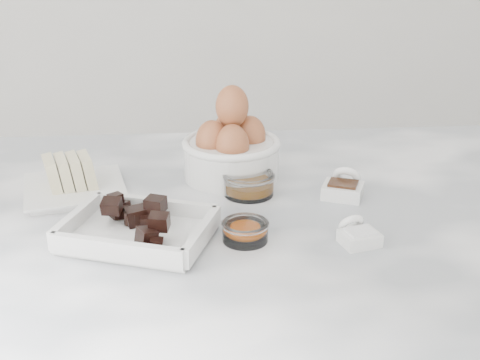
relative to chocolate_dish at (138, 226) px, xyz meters
name	(u,v)px	position (x,y,z in m)	size (l,w,h in m)	color
marble_slab	(229,223)	(0.13, 0.09, -0.04)	(1.20, 0.80, 0.04)	white
chocolate_dish	(138,226)	(0.00, 0.00, 0.00)	(0.24, 0.21, 0.05)	white
butter_plate	(72,181)	(-0.12, 0.18, 0.00)	(0.19, 0.19, 0.07)	white
sugar_ramekin	(234,165)	(0.15, 0.23, 0.00)	(0.07, 0.07, 0.04)	white
egg_bowl	(231,148)	(0.15, 0.23, 0.03)	(0.17, 0.17, 0.16)	white
honey_bowl	(249,183)	(0.17, 0.15, 0.00)	(0.09, 0.09, 0.04)	white
zest_bowl	(245,230)	(0.15, -0.01, -0.01)	(0.07, 0.07, 0.03)	white
vanilla_spoon	(344,187)	(0.33, 0.13, -0.01)	(0.08, 0.09, 0.05)	white
salt_spoon	(357,234)	(0.31, -0.03, -0.01)	(0.06, 0.07, 0.04)	white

